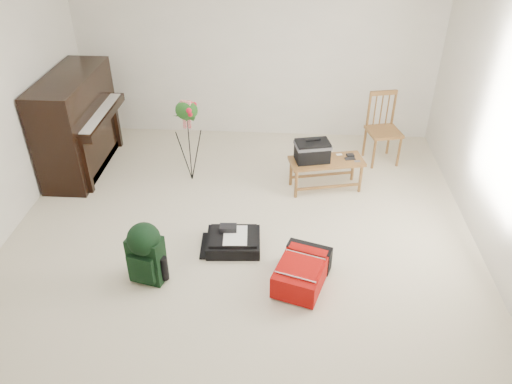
# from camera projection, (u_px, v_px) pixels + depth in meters

# --- Properties ---
(floor) EXTENTS (5.00, 5.50, 0.01)m
(floor) POSITION_uv_depth(u_px,v_px,m) (239.00, 250.00, 5.19)
(floor) COLOR beige
(floor) RESTS_ON ground
(wall_back) EXTENTS (5.00, 0.04, 2.50)m
(wall_back) POSITION_uv_depth(u_px,v_px,m) (256.00, 50.00, 6.80)
(wall_back) COLOR silver
(wall_back) RESTS_ON floor
(piano) EXTENTS (0.71, 1.50, 1.25)m
(piano) POSITION_uv_depth(u_px,v_px,m) (78.00, 125.00, 6.32)
(piano) COLOR black
(piano) RESTS_ON floor
(bench) EXTENTS (0.94, 0.54, 0.68)m
(bench) POSITION_uv_depth(u_px,v_px,m) (317.00, 153.00, 5.95)
(bench) COLOR brown
(bench) RESTS_ON floor
(dining_chair) EXTENTS (0.49, 0.49, 0.93)m
(dining_chair) POSITION_uv_depth(u_px,v_px,m) (384.00, 129.00, 6.55)
(dining_chair) COLOR brown
(dining_chair) RESTS_ON floor
(red_suitcase) EXTENTS (0.59, 0.73, 0.27)m
(red_suitcase) POSITION_uv_depth(u_px,v_px,m) (302.00, 269.00, 4.75)
(red_suitcase) COLOR #B70708
(red_suitcase) RESTS_ON floor
(black_duffel) EXTENTS (0.58, 0.47, 0.23)m
(black_duffel) POSITION_uv_depth(u_px,v_px,m) (233.00, 241.00, 5.19)
(black_duffel) COLOR black
(black_duffel) RESTS_ON floor
(green_backpack) EXTENTS (0.36, 0.33, 0.64)m
(green_backpack) POSITION_uv_depth(u_px,v_px,m) (145.00, 250.00, 4.65)
(green_backpack) COLOR black
(green_backpack) RESTS_ON floor
(flower_stand) EXTENTS (0.43, 0.43, 1.10)m
(flower_stand) POSITION_uv_depth(u_px,v_px,m) (189.00, 141.00, 6.08)
(flower_stand) COLOR black
(flower_stand) RESTS_ON floor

